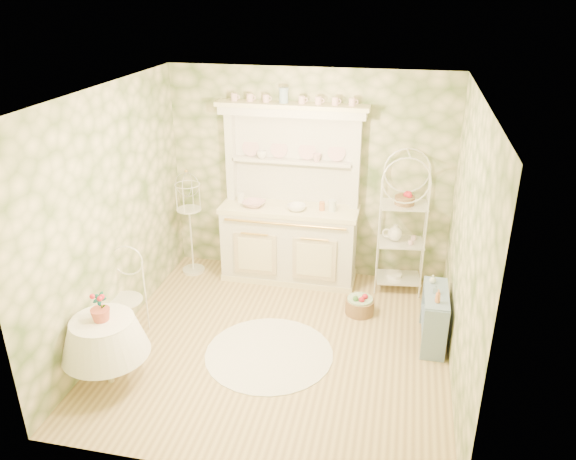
% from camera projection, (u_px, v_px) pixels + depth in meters
% --- Properties ---
extents(floor, '(3.60, 3.60, 0.00)m').
position_uv_depth(floor, '(278.00, 345.00, 6.10)').
color(floor, tan).
rests_on(floor, ground).
extents(ceiling, '(3.60, 3.60, 0.00)m').
position_uv_depth(ceiling, '(276.00, 94.00, 5.01)').
color(ceiling, white).
rests_on(ceiling, floor).
extents(wall_left, '(3.60, 3.60, 0.00)m').
position_uv_depth(wall_left, '(111.00, 217.00, 5.90)').
color(wall_left, beige).
rests_on(wall_left, floor).
extents(wall_right, '(3.60, 3.60, 0.00)m').
position_uv_depth(wall_right, '(466.00, 248.00, 5.22)').
color(wall_right, beige).
rests_on(wall_right, floor).
extents(wall_back, '(3.60, 3.60, 0.00)m').
position_uv_depth(wall_back, '(309.00, 176.00, 7.17)').
color(wall_back, beige).
rests_on(wall_back, floor).
extents(wall_front, '(3.60, 3.60, 0.00)m').
position_uv_depth(wall_front, '(220.00, 333.00, 3.95)').
color(wall_front, beige).
rests_on(wall_front, floor).
extents(kitchen_dresser, '(1.87, 0.61, 2.29)m').
position_uv_depth(kitchen_dresser, '(289.00, 197.00, 7.04)').
color(kitchen_dresser, white).
rests_on(kitchen_dresser, floor).
extents(bakers_rack, '(0.60, 0.46, 1.81)m').
position_uv_depth(bakers_rack, '(403.00, 224.00, 6.88)').
color(bakers_rack, white).
rests_on(bakers_rack, floor).
extents(side_shelf, '(0.34, 0.71, 0.59)m').
position_uv_depth(side_shelf, '(434.00, 318.00, 6.05)').
color(side_shelf, '#7A97B8').
rests_on(side_shelf, floor).
extents(round_table, '(0.78, 0.78, 0.74)m').
position_uv_depth(round_table, '(106.00, 350.00, 5.39)').
color(round_table, white).
rests_on(round_table, floor).
extents(cafe_chair, '(0.40, 0.40, 0.77)m').
position_uv_depth(cafe_chair, '(125.00, 305.00, 6.12)').
color(cafe_chair, white).
rests_on(cafe_chair, floor).
extents(birdcage_stand, '(0.39, 0.39, 1.55)m').
position_uv_depth(birdcage_stand, '(190.00, 219.00, 7.35)').
color(birdcage_stand, white).
rests_on(birdcage_stand, floor).
extents(floor_basket, '(0.41, 0.41, 0.20)m').
position_uv_depth(floor_basket, '(360.00, 305.00, 6.65)').
color(floor_basket, olive).
rests_on(floor_basket, floor).
extents(lace_rug, '(1.57, 1.57, 0.01)m').
position_uv_depth(lace_rug, '(269.00, 354.00, 5.95)').
color(lace_rug, white).
rests_on(lace_rug, floor).
extents(bowl_floral, '(0.32, 0.32, 0.07)m').
position_uv_depth(bowl_floral, '(254.00, 206.00, 7.12)').
color(bowl_floral, white).
rests_on(bowl_floral, kitchen_dresser).
extents(bowl_white, '(0.30, 0.30, 0.07)m').
position_uv_depth(bowl_white, '(297.00, 210.00, 6.99)').
color(bowl_white, white).
rests_on(bowl_white, kitchen_dresser).
extents(cup_left, '(0.15, 0.15, 0.10)m').
position_uv_depth(cup_left, '(262.00, 156.00, 7.07)').
color(cup_left, white).
rests_on(cup_left, kitchen_dresser).
extents(cup_right, '(0.13, 0.13, 0.10)m').
position_uv_depth(cup_right, '(317.00, 159.00, 6.94)').
color(cup_right, white).
rests_on(cup_right, kitchen_dresser).
extents(potted_geranium, '(0.15, 0.12, 0.27)m').
position_uv_depth(potted_geranium, '(101.00, 306.00, 5.23)').
color(potted_geranium, '#3F7238').
rests_on(potted_geranium, round_table).
extents(bottle_amber, '(0.07, 0.07, 0.15)m').
position_uv_depth(bottle_amber, '(438.00, 297.00, 5.71)').
color(bottle_amber, '#CF7C46').
rests_on(bottle_amber, side_shelf).
extents(bottle_blue, '(0.05, 0.05, 0.10)m').
position_uv_depth(bottle_blue, '(435.00, 290.00, 5.90)').
color(bottle_blue, '#87A4BB').
rests_on(bottle_blue, side_shelf).
extents(bottle_glass, '(0.09, 0.09, 0.10)m').
position_uv_depth(bottle_glass, '(433.00, 280.00, 6.09)').
color(bottle_glass, silver).
rests_on(bottle_glass, side_shelf).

